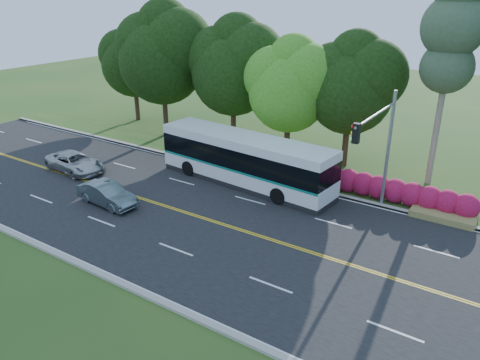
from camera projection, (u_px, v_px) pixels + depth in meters
The scene contains 12 objects.
ground at pixel (224, 225), 25.98m from camera, with size 120.00×120.00×0.00m, color #224F1A.
road at pixel (224, 225), 25.97m from camera, with size 60.00×14.00×0.02m, color black.
curb_north at pixel (285, 182), 31.46m from camera, with size 60.00×0.30×0.15m, color #A7A197.
curb_south at pixel (130, 288), 20.43m from camera, with size 60.00×0.30×0.15m, color #A7A197.
grass_verge at pixel (298, 174), 32.90m from camera, with size 60.00×4.00×0.10m, color #224F1A.
lane_markings at pixel (223, 224), 26.02m from camera, with size 57.60×13.82×0.00m.
tree_row at pixel (260, 66), 35.38m from camera, with size 44.70×9.10×13.84m.
bougainvillea_hedge at pixel (398, 192), 28.33m from camera, with size 9.50×2.25×1.50m.
traffic_signal at pixel (380, 140), 25.05m from camera, with size 0.42×6.10×7.00m.
transit_bus at pixel (245, 161), 30.79m from camera, with size 12.77×3.82×3.29m.
sedan at pixel (107, 194), 28.14m from camera, with size 1.44×4.12×1.36m, color slate.
suv at pixel (75, 162), 33.26m from camera, with size 2.22×4.82×1.34m, color #B4B7B9.
Camera 1 is at (13.44, -18.74, 12.25)m, focal length 35.00 mm.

